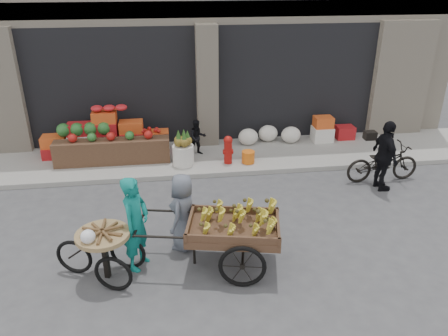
{
  "coord_description": "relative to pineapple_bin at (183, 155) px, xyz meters",
  "views": [
    {
      "loc": [
        -1.09,
        -6.27,
        4.57
      ],
      "look_at": [
        -0.08,
        1.15,
        1.1
      ],
      "focal_mm": 35.0,
      "sensor_mm": 36.0,
      "label": 1
    }
  ],
  "objects": [
    {
      "name": "ground",
      "position": [
        0.75,
        -3.6,
        -0.37
      ],
      "size": [
        80.0,
        80.0,
        0.0
      ],
      "primitive_type": "plane",
      "color": "#424244",
      "rests_on": "ground"
    },
    {
      "name": "sidewalk",
      "position": [
        0.75,
        0.5,
        -0.31
      ],
      "size": [
        18.0,
        2.2,
        0.12
      ],
      "primitive_type": "cube",
      "color": "gray",
      "rests_on": "ground"
    },
    {
      "name": "building",
      "position": [
        0.75,
        4.43,
        3.0
      ],
      "size": [
        14.0,
        6.45,
        7.0
      ],
      "color": "beige",
      "rests_on": "ground"
    },
    {
      "name": "fruit_display",
      "position": [
        -1.73,
        0.78,
        0.3
      ],
      "size": [
        3.1,
        1.12,
        1.24
      ],
      "color": "#A7171B",
      "rests_on": "sidewalk"
    },
    {
      "name": "pineapple_bin",
      "position": [
        0.0,
        0.0,
        0.0
      ],
      "size": [
        0.52,
        0.52,
        0.5
      ],
      "primitive_type": "cylinder",
      "color": "silver",
      "rests_on": "sidewalk"
    },
    {
      "name": "fire_hydrant",
      "position": [
        1.1,
        -0.05,
        0.13
      ],
      "size": [
        0.22,
        0.22,
        0.71
      ],
      "color": "#A5140F",
      "rests_on": "sidewalk"
    },
    {
      "name": "orange_bucket",
      "position": [
        1.6,
        -0.1,
        -0.1
      ],
      "size": [
        0.32,
        0.32,
        0.3
      ],
      "primitive_type": "cylinder",
      "color": "orange",
      "rests_on": "sidewalk"
    },
    {
      "name": "right_bay_goods",
      "position": [
        3.36,
        1.1,
        0.04
      ],
      "size": [
        3.35,
        0.6,
        0.7
      ],
      "color": "silver",
      "rests_on": "sidewalk"
    },
    {
      "name": "seated_person",
      "position": [
        0.4,
        0.6,
        0.21
      ],
      "size": [
        0.51,
        0.43,
        0.93
      ],
      "primitive_type": "imported",
      "rotation": [
        0.0,
        0.0,
        0.17
      ],
      "color": "black",
      "rests_on": "sidewalk"
    },
    {
      "name": "banana_cart",
      "position": [
        0.57,
        -3.95,
        0.4
      ],
      "size": [
        2.68,
        1.5,
        1.06
      ],
      "rotation": [
        0.0,
        0.0,
        -0.21
      ],
      "color": "brown",
      "rests_on": "ground"
    },
    {
      "name": "vendor_woman",
      "position": [
        -0.94,
        -3.75,
        0.44
      ],
      "size": [
        0.61,
        0.7,
        1.63
      ],
      "primitive_type": "imported",
      "rotation": [
        0.0,
        0.0,
        1.13
      ],
      "color": "#0F766D",
      "rests_on": "ground"
    },
    {
      "name": "tricycle_cart",
      "position": [
        -1.44,
        -3.99,
        0.2
      ],
      "size": [
        1.45,
        1.07,
        0.95
      ],
      "rotation": [
        0.0,
        0.0,
        -0.33
      ],
      "color": "#9E7F51",
      "rests_on": "ground"
    },
    {
      "name": "vendor_grey",
      "position": [
        -0.16,
        -3.3,
        0.34
      ],
      "size": [
        0.69,
        0.81,
        1.41
      ],
      "primitive_type": "imported",
      "rotation": [
        0.0,
        0.0,
        -2.0
      ],
      "color": "slate",
      "rests_on": "ground"
    },
    {
      "name": "bicycle",
      "position": [
        4.53,
        -1.27,
        0.08
      ],
      "size": [
        1.73,
        0.64,
        0.9
      ],
      "primitive_type": "imported",
      "rotation": [
        0.0,
        0.0,
        1.6
      ],
      "color": "black",
      "rests_on": "ground"
    },
    {
      "name": "cyclist",
      "position": [
        4.33,
        -1.67,
        0.43
      ],
      "size": [
        0.42,
        0.95,
        1.6
      ],
      "primitive_type": "imported",
      "rotation": [
        0.0,
        0.0,
        1.6
      ],
      "color": "black",
      "rests_on": "ground"
    }
  ]
}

